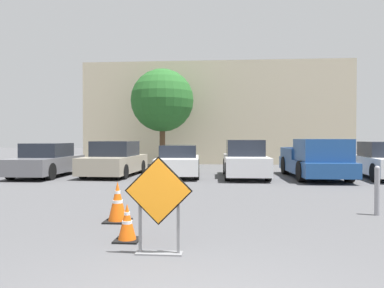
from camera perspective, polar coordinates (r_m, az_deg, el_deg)
name	(u,v)px	position (r m, az deg, el deg)	size (l,w,h in m)	color
ground_plane	(215,185)	(13.20, 3.45, -6.31)	(96.00, 96.00, 0.00)	#4C4C4F
road_closed_sign	(159,201)	(5.38, -5.11, -8.59)	(0.97, 0.20, 1.40)	black
traffic_cone_nearest	(127,223)	(6.25, -9.86, -11.76)	(0.40, 0.40, 0.61)	black
traffic_cone_second	(118,202)	(7.65, -11.28, -8.68)	(0.50, 0.50, 0.80)	black
parked_car_nearest	(47,161)	(17.38, -21.27, -2.43)	(1.88, 4.45, 1.44)	slate
parked_car_second	(115,160)	(16.87, -11.70, -2.40)	(2.10, 4.41, 1.52)	#A39984
parked_car_third	(178,162)	(16.21, -2.08, -2.71)	(2.00, 4.24, 1.35)	white
parked_car_fourth	(245,160)	(15.96, 8.06, -2.45)	(1.83, 4.41, 1.58)	silver
pickup_truck	(316,161)	(16.04, 18.39, -2.44)	(2.13, 5.19, 1.62)	navy
parked_car_fifth	(384,161)	(17.30, 27.26, -2.37)	(2.05, 4.52, 1.51)	white
bollard_nearest	(377,189)	(9.01, 26.37, -6.19)	(0.12, 0.12, 1.07)	gray
building_facade_backdrop	(216,115)	(26.11, 3.71, 4.46)	(17.17, 5.00, 6.54)	beige
street_tree_behind_lot	(162,101)	(21.74, -4.55, 6.62)	(3.61, 3.61, 5.64)	#513823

